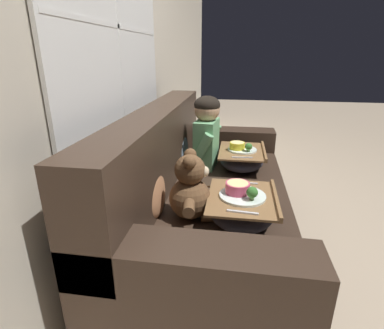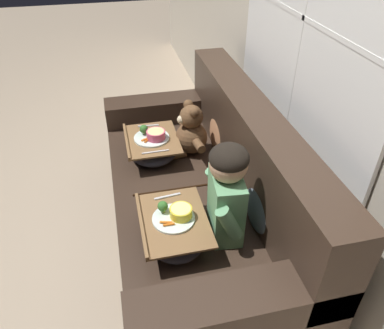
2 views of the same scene
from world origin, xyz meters
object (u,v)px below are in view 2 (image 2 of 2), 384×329
(couch, at_px, (203,199))
(lap_tray_teddy, at_px, (152,146))
(teddy_bear, at_px, (191,132))
(child_figure, at_px, (227,188))
(throw_pillow_behind_teddy, at_px, (221,127))
(lap_tray_child, at_px, (174,228))
(throw_pillow_behind_child, at_px, (263,201))

(couch, distance_m, lap_tray_teddy, 0.50)
(couch, bearing_deg, teddy_bear, 178.72)
(child_figure, bearing_deg, lap_tray_teddy, -160.98)
(lap_tray_teddy, bearing_deg, child_figure, 19.02)
(couch, bearing_deg, child_figure, 1.87)
(throw_pillow_behind_teddy, bearing_deg, couch, -29.28)
(lap_tray_child, bearing_deg, throw_pillow_behind_child, 89.92)
(couch, height_order, throw_pillow_behind_teddy, couch)
(throw_pillow_behind_teddy, bearing_deg, teddy_bear, -89.83)
(child_figure, bearing_deg, throw_pillow_behind_teddy, 165.21)
(lap_tray_teddy, bearing_deg, teddy_bear, 89.97)
(teddy_bear, height_order, lap_tray_teddy, teddy_bear)
(teddy_bear, distance_m, lap_tray_child, 0.82)
(throw_pillow_behind_teddy, bearing_deg, lap_tray_child, -31.33)
(throw_pillow_behind_teddy, height_order, child_figure, child_figure)
(lap_tray_child, distance_m, lap_tray_teddy, 0.78)
(throw_pillow_behind_child, distance_m, throw_pillow_behind_teddy, 0.78)
(couch, distance_m, child_figure, 0.56)
(throw_pillow_behind_child, bearing_deg, child_figure, -90.03)
(lap_tray_child, height_order, lap_tray_teddy, lap_tray_teddy)
(couch, distance_m, teddy_bear, 0.47)
(child_figure, distance_m, lap_tray_teddy, 0.85)
(throw_pillow_behind_teddy, distance_m, teddy_bear, 0.21)
(throw_pillow_behind_child, distance_m, lap_tray_teddy, 0.91)
(child_figure, height_order, lap_tray_teddy, child_figure)
(lap_tray_child, xyz_separation_m, lap_tray_teddy, (-0.78, -0.00, 0.00))
(throw_pillow_behind_child, relative_size, lap_tray_teddy, 0.85)
(child_figure, xyz_separation_m, teddy_bear, (-0.78, -0.00, -0.14))
(teddy_bear, relative_size, lap_tray_child, 0.88)
(couch, height_order, teddy_bear, couch)
(throw_pillow_behind_child, xyz_separation_m, lap_tray_teddy, (-0.78, -0.47, -0.09))
(child_figure, bearing_deg, throw_pillow_behind_child, 89.97)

